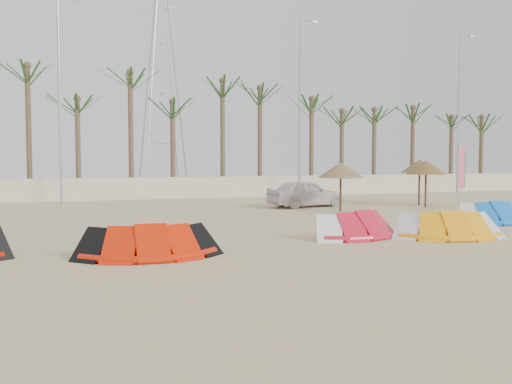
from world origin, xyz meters
name	(u,v)px	position (x,y,z in m)	size (l,w,h in m)	color
ground	(340,259)	(0.00, 0.00, 0.00)	(120.00, 120.00, 0.00)	tan
boundary_wall	(165,188)	(0.00, 22.00, 0.65)	(60.00, 0.30, 1.30)	beige
palm_line	(170,95)	(0.67, 23.50, 6.44)	(52.00, 4.00, 7.70)	brown
lamp_b	(60,96)	(-5.96, 20.00, 5.77)	(1.25, 0.14, 11.00)	#A5A8AD
lamp_c	(300,104)	(8.04, 20.00, 5.77)	(1.25, 0.14, 11.00)	#A5A8AD
lamp_d	(459,110)	(20.04, 20.00, 5.77)	(1.25, 0.14, 11.00)	#A5A8AD
pylon	(163,193)	(1.00, 28.00, 0.00)	(3.00, 3.00, 14.00)	#A5A8AD
kite_red_mid	(147,239)	(-4.36, 2.06, 0.42)	(3.51, 1.61, 0.90)	red
kite_red_right	(353,223)	(2.30, 3.39, 0.42)	(3.62, 2.40, 0.90)	red
kite_orange	(443,224)	(4.84, 2.29, 0.42)	(3.61, 2.22, 0.90)	#FFA00D
kite_blue	(488,212)	(9.01, 4.93, 0.42)	(3.07, 1.60, 0.90)	blue
parasol_left	(341,170)	(5.95, 10.93, 1.90)	(2.15, 2.15, 2.26)	#4C331E
parasol_mid	(426,167)	(11.02, 11.46, 1.99)	(2.04, 2.04, 2.35)	#4C331E
parasol_right	(420,166)	(11.62, 12.80, 2.04)	(1.97, 1.97, 2.40)	#4C331E
flag_pink	(461,169)	(13.01, 11.28, 1.90)	(0.45, 0.06, 3.21)	#A5A8AD
flag_green	(463,171)	(14.45, 12.85, 1.77)	(0.45, 0.13, 2.98)	#A5A8AD
car	(306,193)	(5.51, 13.73, 0.68)	(1.62, 4.01, 1.37)	silver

